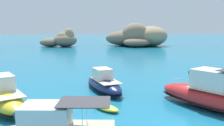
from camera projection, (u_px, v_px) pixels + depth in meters
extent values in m
ellipsoid|color=#84755B|center=(135.00, 35.00, 87.50)|extent=(12.57, 12.37, 8.04)
ellipsoid|color=#84755B|center=(147.00, 40.00, 89.59)|extent=(12.66, 13.43, 4.19)
ellipsoid|color=#9E8966|center=(151.00, 36.00, 89.01)|extent=(15.04, 16.23, 6.95)
ellipsoid|color=#756651|center=(124.00, 38.00, 90.72)|extent=(16.48, 15.29, 5.32)
ellipsoid|color=#756651|center=(137.00, 42.00, 85.01)|extent=(13.09, 13.02, 3.14)
ellipsoid|color=#9E8966|center=(154.00, 41.00, 89.84)|extent=(9.10, 9.26, 3.39)
ellipsoid|color=#9E8966|center=(69.00, 37.00, 86.01)|extent=(4.24, 5.17, 6.31)
ellipsoid|color=#756651|center=(65.00, 40.00, 86.10)|extent=(10.23, 10.71, 4.32)
ellipsoid|color=#756651|center=(50.00, 42.00, 86.58)|extent=(9.04, 9.18, 2.97)
ellipsoid|color=#84755B|center=(63.00, 39.00, 85.80)|extent=(6.38, 7.24, 5.04)
ellipsoid|color=red|center=(218.00, 99.00, 20.95)|extent=(8.45, 11.14, 1.87)
ellipsoid|color=black|center=(218.00, 104.00, 21.01)|extent=(8.61, 11.36, 0.22)
cube|color=silver|center=(213.00, 79.00, 21.14)|extent=(3.56, 3.83, 1.54)
cube|color=#2D4756|center=(196.00, 74.00, 22.31)|extent=(2.02, 1.38, 0.81)
cylinder|color=silver|center=(176.00, 79.00, 24.09)|extent=(2.00, 1.21, 0.04)
ellipsoid|color=yellow|center=(3.00, 98.00, 21.70)|extent=(6.42, 9.36, 1.54)
ellipsoid|color=black|center=(3.00, 102.00, 21.75)|extent=(6.55, 9.54, 0.19)
cube|color=#C6B793|center=(4.00, 92.00, 21.06)|extent=(4.27, 5.50, 0.06)
cube|color=silver|center=(1.00, 82.00, 21.88)|extent=(2.83, 3.12, 1.27)
cube|color=silver|center=(46.00, 116.00, 13.57)|extent=(2.85, 2.32, 1.28)
cube|color=#2D4756|center=(22.00, 114.00, 13.57)|extent=(0.58, 1.81, 0.68)
cube|color=#333338|center=(84.00, 102.00, 13.44)|extent=(3.07, 2.57, 0.04)
cylinder|color=silver|center=(82.00, 122.00, 12.59)|extent=(0.03, 0.03, 1.47)
cylinder|color=silver|center=(87.00, 109.00, 14.49)|extent=(0.03, 0.03, 1.47)
ellipsoid|color=navy|center=(104.00, 85.00, 27.19)|extent=(4.19, 8.29, 1.35)
ellipsoid|color=black|center=(104.00, 87.00, 27.24)|extent=(4.27, 8.46, 0.16)
cube|color=#C6B793|center=(106.00, 80.00, 26.57)|extent=(3.00, 4.73, 0.06)
cube|color=silver|center=(102.00, 73.00, 27.39)|extent=(2.15, 2.56, 1.11)
cube|color=#2D4756|center=(99.00, 71.00, 28.41)|extent=(1.57, 0.61, 0.59)
cylinder|color=silver|center=(94.00, 73.00, 29.92)|extent=(1.63, 0.43, 0.04)
ellipsoid|color=yellow|center=(107.00, 108.00, 20.90)|extent=(2.39, 2.76, 0.44)
cube|color=#9E998E|center=(107.00, 107.00, 20.89)|extent=(1.54, 1.84, 0.06)
cube|color=black|center=(96.00, 102.00, 21.87)|extent=(0.28, 0.28, 0.36)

